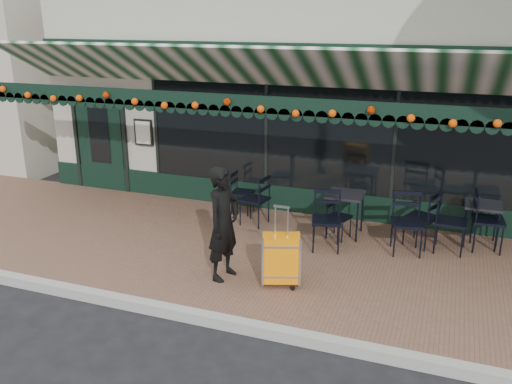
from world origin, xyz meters
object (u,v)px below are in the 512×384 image
(cafe_table_a, at_px, (483,208))
(suitcase, at_px, (281,259))
(woman, at_px, (223,224))
(chair_b_left, at_px, (254,200))
(cafe_table_b, at_px, (346,198))
(chair_a_left, at_px, (422,218))
(chair_b_right, at_px, (339,217))
(chair_a_front, at_px, (407,224))
(chair_a_extra, at_px, (488,221))
(chair_b_front, at_px, (327,221))
(chair_a_right, at_px, (451,222))
(chair_solo, at_px, (242,193))

(cafe_table_a, bearing_deg, suitcase, -136.87)
(woman, height_order, chair_b_left, woman)
(cafe_table_b, relative_size, chair_a_left, 0.80)
(woman, bearing_deg, chair_b_right, -19.80)
(chair_a_front, height_order, chair_a_extra, chair_a_extra)
(chair_b_right, height_order, chair_b_front, chair_b_front)
(cafe_table_b, bearing_deg, chair_a_front, -20.50)
(chair_b_front, bearing_deg, cafe_table_b, 63.98)
(suitcase, xyz_separation_m, chair_a_extra, (2.78, 2.33, 0.11))
(chair_a_front, bearing_deg, chair_a_extra, 12.52)
(chair_b_left, bearing_deg, chair_b_right, 94.65)
(cafe_table_b, height_order, chair_b_right, cafe_table_b)
(chair_a_right, distance_m, chair_b_front, 1.99)
(suitcase, bearing_deg, chair_b_left, 99.72)
(suitcase, distance_m, chair_b_right, 2.02)
(chair_a_left, relative_size, chair_a_extra, 0.95)
(chair_a_right, relative_size, chair_b_right, 1.34)
(suitcase, height_order, chair_a_right, suitcase)
(chair_b_front, height_order, chair_solo, chair_b_front)
(cafe_table_a, height_order, cafe_table_b, cafe_table_b)
(chair_a_left, bearing_deg, woman, -26.23)
(chair_b_left, bearing_deg, suitcase, 38.12)
(chair_a_extra, relative_size, chair_b_right, 1.34)
(woman, xyz_separation_m, chair_a_right, (3.07, 2.10, -0.34))
(chair_a_left, bearing_deg, chair_solo, -73.61)
(woman, height_order, chair_b_right, woman)
(cafe_table_b, bearing_deg, chair_b_front, -103.15)
(woman, bearing_deg, chair_a_front, -41.15)
(chair_b_left, relative_size, chair_solo, 1.15)
(woman, distance_m, chair_a_right, 3.73)
(cafe_table_a, distance_m, chair_a_extra, 0.26)
(chair_a_front, height_order, chair_b_left, chair_a_front)
(chair_a_right, bearing_deg, chair_solo, 84.49)
(woman, relative_size, chair_a_front, 1.67)
(suitcase, height_order, cafe_table_b, suitcase)
(cafe_table_a, xyz_separation_m, cafe_table_b, (-2.21, -0.37, 0.04))
(chair_a_left, xyz_separation_m, chair_a_right, (0.46, -0.11, 0.02))
(chair_a_front, xyz_separation_m, chair_a_extra, (1.22, 0.58, 0.00))
(cafe_table_a, xyz_separation_m, chair_solo, (-4.29, 0.06, -0.24))
(chair_b_left, height_order, chair_b_front, chair_b_front)
(chair_b_left, height_order, chair_solo, chair_b_left)
(cafe_table_a, xyz_separation_m, chair_a_front, (-1.13, -0.77, -0.15))
(chair_a_right, bearing_deg, chair_a_extra, -61.64)
(chair_a_right, bearing_deg, suitcase, 135.14)
(woman, distance_m, suitcase, 0.96)
(chair_a_right, bearing_deg, chair_a_left, 79.33)
(chair_a_extra, bearing_deg, chair_a_right, 111.09)
(cafe_table_a, bearing_deg, chair_a_extra, -64.93)
(chair_b_front, bearing_deg, chair_a_extra, 6.74)
(suitcase, height_order, cafe_table_a, suitcase)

